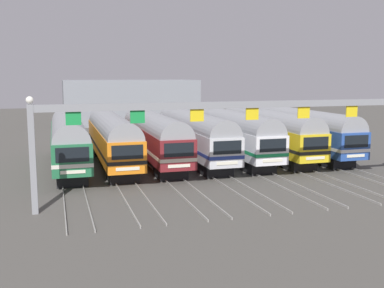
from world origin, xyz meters
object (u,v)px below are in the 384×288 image
(commuter_train_white, at_px, (231,132))
(commuter_train_yellow, at_px, (267,131))
(commuter_train_orange, at_px, (112,136))
(commuter_train_silver, at_px, (193,133))
(commuter_train_green, at_px, (68,138))
(commuter_train_blue, at_px, (301,129))
(catenary_gantry, at_px, (252,117))
(commuter_train_maroon, at_px, (154,135))

(commuter_train_white, height_order, commuter_train_yellow, same)
(commuter_train_orange, relative_size, commuter_train_silver, 1.00)
(commuter_train_green, height_order, commuter_train_orange, commuter_train_orange)
(commuter_train_green, relative_size, commuter_train_blue, 1.00)
(commuter_train_green, distance_m, catenary_gantry, 17.94)
(commuter_train_silver, bearing_deg, commuter_train_white, 0.00)
(commuter_train_green, relative_size, commuter_train_orange, 1.00)
(commuter_train_maroon, distance_m, commuter_train_white, 7.67)
(commuter_train_green, bearing_deg, commuter_train_white, 0.02)
(commuter_train_orange, distance_m, commuter_train_white, 11.50)
(commuter_train_orange, height_order, catenary_gantry, catenary_gantry)
(commuter_train_silver, relative_size, commuter_train_blue, 1.00)
(commuter_train_white, distance_m, catenary_gantry, 14.29)
(commuter_train_maroon, xyz_separation_m, commuter_train_white, (7.67, 0.00, 0.00))
(commuter_train_white, bearing_deg, commuter_train_green, -179.98)
(commuter_train_white, bearing_deg, catenary_gantry, -105.86)
(commuter_train_orange, relative_size, commuter_train_white, 1.00)
(commuter_train_white, height_order, catenary_gantry, catenary_gantry)
(commuter_train_silver, distance_m, commuter_train_yellow, 7.67)
(commuter_train_orange, bearing_deg, commuter_train_white, 0.00)
(commuter_train_orange, height_order, commuter_train_white, same)
(commuter_train_yellow, distance_m, catenary_gantry, 15.76)
(commuter_train_maroon, relative_size, commuter_train_blue, 1.00)
(commuter_train_maroon, bearing_deg, commuter_train_white, 0.00)
(commuter_train_maroon, distance_m, commuter_train_yellow, 11.50)
(commuter_train_orange, height_order, commuter_train_yellow, same)
(catenary_gantry, bearing_deg, commuter_train_green, 130.44)
(commuter_train_white, bearing_deg, commuter_train_orange, 180.00)
(commuter_train_white, bearing_deg, commuter_train_yellow, 0.00)
(commuter_train_orange, distance_m, catenary_gantry, 15.76)
(commuter_train_orange, xyz_separation_m, commuter_train_maroon, (3.83, 0.00, 0.00))
(commuter_train_white, distance_m, commuter_train_blue, 7.67)
(commuter_train_orange, relative_size, commuter_train_blue, 1.00)
(commuter_train_blue, bearing_deg, catenary_gantry, -130.44)
(commuter_train_orange, relative_size, commuter_train_maroon, 1.00)
(commuter_train_white, height_order, commuter_train_blue, commuter_train_white)
(commuter_train_yellow, bearing_deg, commuter_train_green, -179.99)
(commuter_train_maroon, height_order, commuter_train_blue, commuter_train_maroon)
(commuter_train_green, bearing_deg, commuter_train_blue, 0.00)
(catenary_gantry, bearing_deg, commuter_train_white, 74.14)
(commuter_train_yellow, bearing_deg, catenary_gantry, -119.60)
(commuter_train_silver, xyz_separation_m, commuter_train_yellow, (7.67, 0.00, 0.00))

